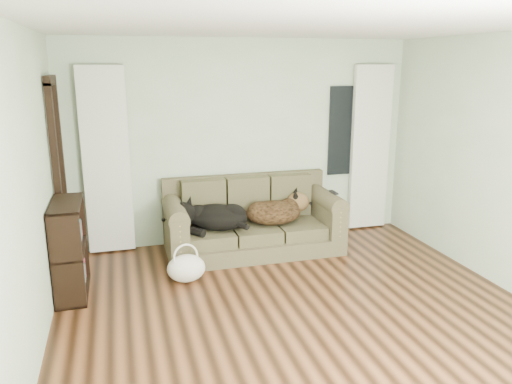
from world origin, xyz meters
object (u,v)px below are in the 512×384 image
object	(u,v)px
dog_shepherd	(276,212)
sofa	(253,217)
dog_black_lab	(214,219)
bookshelf	(70,247)
tote_bag	(186,267)

from	to	relation	value
dog_shepherd	sofa	bearing A→B (deg)	-0.34
dog_black_lab	dog_shepherd	size ratio (longest dim) A/B	1.01
bookshelf	dog_black_lab	bearing A→B (deg)	22.60
sofa	bookshelf	world-z (taller)	bookshelf
sofa	dog_shepherd	xyz separation A→B (m)	(0.29, -0.02, 0.04)
dog_shepherd	tote_bag	size ratio (longest dim) A/B	1.75
dog_black_lab	bookshelf	xyz separation A→B (m)	(-1.59, -0.60, 0.02)
sofa	dog_black_lab	xyz separation A→B (m)	(-0.51, -0.05, 0.03)
sofa	dog_shepherd	size ratio (longest dim) A/B	2.95
tote_bag	dog_black_lab	bearing A→B (deg)	55.82
tote_bag	bookshelf	bearing A→B (deg)	178.47
dog_shepherd	bookshelf	world-z (taller)	bookshelf
sofa	dog_shepherd	bearing A→B (deg)	-3.54
dog_shepherd	bookshelf	xyz separation A→B (m)	(-2.39, -0.63, 0.01)
dog_black_lab	dog_shepherd	distance (m)	0.80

